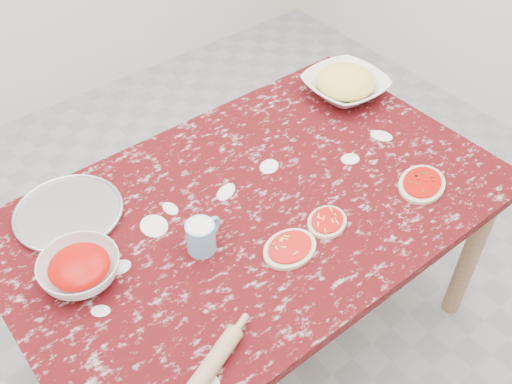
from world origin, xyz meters
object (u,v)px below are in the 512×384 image
Objects in this scene: sauce_bowl at (80,269)px; rolling_pin at (211,366)px; cheese_bowl at (345,86)px; flour_mug at (202,236)px; pizza_tray at (69,213)px; worktable at (256,221)px.

sauce_bowl reaches higher than rolling_pin.
cheese_bowl is 2.38× the size of flour_mug.
rolling_pin is (0.04, -0.72, 0.02)m from pizza_tray.
flour_mug is at bearing -20.35° from sauce_bowl.
cheese_bowl is 0.94m from flour_mug.
cheese_bowl is 1.31× the size of rolling_pin.
cheese_bowl is at bearing 21.44° from worktable.
worktable is 4.81× the size of pizza_tray.
worktable is 12.48× the size of flour_mug.
flour_mug reaches higher than worktable.
flour_mug reaches higher than pizza_tray.
worktable is 0.61m from rolling_pin.
sauce_bowl is 0.35m from flour_mug.
pizza_tray is at bearing 72.47° from sauce_bowl.
rolling_pin is (-0.45, -0.39, 0.11)m from worktable.
rolling_pin is at bearing -149.73° from cheese_bowl.
sauce_bowl is at bearing 159.65° from flour_mug.
rolling_pin reaches higher than pizza_tray.
worktable is 0.28m from flour_mug.
cheese_bowl reaches higher than sauce_bowl.
rolling_pin is at bearing -75.97° from sauce_bowl.
worktable is 6.88× the size of rolling_pin.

